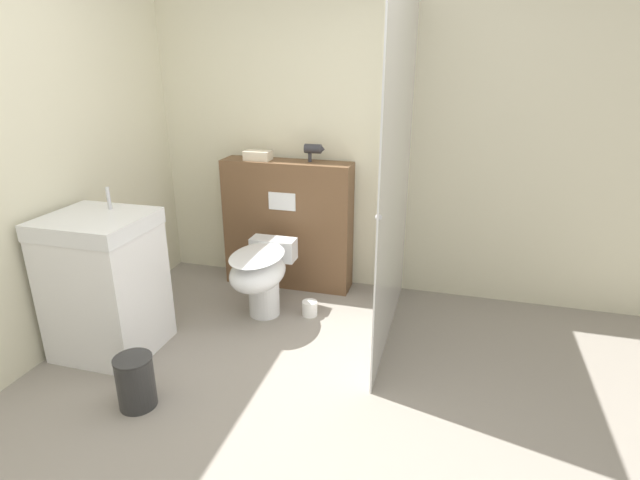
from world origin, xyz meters
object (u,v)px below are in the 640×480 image
Objects in this scene: hair_drier at (314,149)px; toilet at (261,273)px; sink_vanity at (105,284)px; waste_bin at (136,382)px.

toilet is at bearing -109.45° from hair_drier.
sink_vanity reaches higher than waste_bin.
hair_drier is (1.01, 1.28, 0.69)m from sink_vanity.
toilet is 4.16× the size of hair_drier.
toilet is 0.62× the size of sink_vanity.
waste_bin is (-0.29, -1.13, -0.20)m from toilet.
toilet is 1.04m from sink_vanity.
hair_drier is (0.22, 0.62, 0.80)m from toilet.
hair_drier is 0.52× the size of waste_bin.
toilet is at bearing 75.79° from waste_bin.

